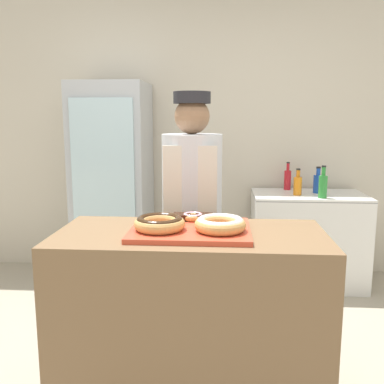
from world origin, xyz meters
The scene contains 15 objects.
wall_back centered at (0.00, 2.13, 1.35)m, with size 8.00×0.06×2.70m.
display_counter centered at (0.00, 0.00, 0.47)m, with size 1.30×0.61×0.93m.
serving_tray centered at (0.00, 0.00, 0.94)m, with size 0.57×0.45×0.02m.
donut_chocolate_glaze centered at (-0.14, -0.05, 0.99)m, with size 0.24×0.24×0.06m.
donut_light_glaze centered at (0.14, -0.05, 0.99)m, with size 0.24×0.24×0.06m.
donut_mini_center centered at (0.00, 0.16, 0.97)m, with size 0.11×0.11×0.04m.
brownie_back_left centered at (-0.06, 0.16, 0.97)m, with size 0.09×0.09×0.03m.
brownie_back_right centered at (0.06, 0.16, 0.97)m, with size 0.09×0.09×0.03m.
baker_person centered at (-0.04, 0.61, 0.86)m, with size 0.37×0.37×1.63m.
beverage_fridge centered at (-0.83, 1.76, 0.89)m, with size 0.64×0.64×1.78m.
chest_freezer centered at (0.91, 1.76, 0.41)m, with size 0.97×0.59×0.82m.
bottle_red centered at (0.75, 1.97, 0.92)m, with size 0.06×0.06×0.26m.
bottle_orange centered at (0.80, 1.70, 0.91)m, with size 0.07×0.07×0.23m.
bottle_blue centered at (0.99, 1.81, 0.91)m, with size 0.08×0.08×0.23m.
bottle_green centered at (0.98, 1.57, 0.92)m, with size 0.07×0.07×0.27m.
Camera 1 is at (0.15, -1.99, 1.47)m, focal length 40.00 mm.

